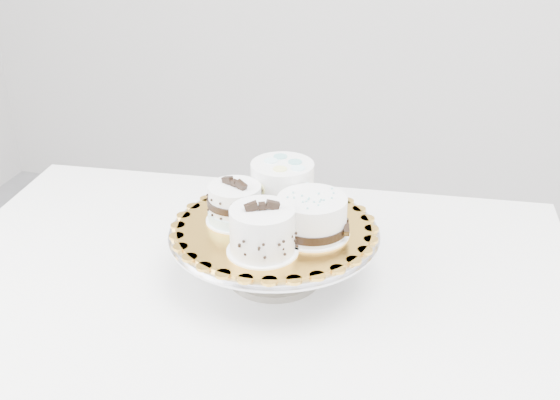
% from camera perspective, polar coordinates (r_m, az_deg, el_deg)
% --- Properties ---
extents(table, '(1.19, 0.84, 0.75)m').
position_cam_1_polar(table, '(1.29, -2.30, -9.20)').
color(table, white).
rests_on(table, floor).
extents(cake_stand, '(0.36, 0.36, 0.10)m').
position_cam_1_polar(cake_stand, '(1.20, -0.47, -3.62)').
color(cake_stand, gray).
rests_on(cake_stand, table).
extents(cake_board, '(0.41, 0.41, 0.00)m').
position_cam_1_polar(cake_board, '(1.18, -0.47, -2.25)').
color(cake_board, orange).
rests_on(cake_board, cake_stand).
extents(cake_swirl, '(0.14, 0.14, 0.09)m').
position_cam_1_polar(cake_swirl, '(1.09, -1.45, -2.59)').
color(cake_swirl, white).
rests_on(cake_swirl, cake_board).
extents(cake_banded, '(0.12, 0.12, 0.08)m').
position_cam_1_polar(cake_banded, '(1.19, -3.67, -0.38)').
color(cake_banded, white).
rests_on(cake_banded, cake_board).
extents(cake_dots, '(0.14, 0.14, 0.08)m').
position_cam_1_polar(cake_dots, '(1.23, 0.19, 1.29)').
color(cake_dots, white).
rests_on(cake_dots, cake_board).
extents(cake_ribbon, '(0.14, 0.14, 0.07)m').
position_cam_1_polar(cake_ribbon, '(1.15, 2.66, -1.41)').
color(cake_ribbon, white).
rests_on(cake_ribbon, cake_board).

